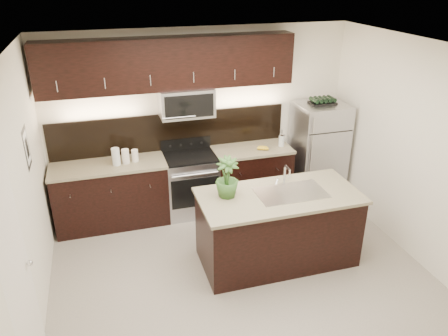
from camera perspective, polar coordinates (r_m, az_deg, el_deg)
name	(u,v)px	position (r m, az deg, el deg)	size (l,w,h in m)	color
ground	(242,275)	(5.51, 2.32, -13.81)	(4.50, 4.50, 0.00)	gray
room_walls	(236,149)	(4.58, 1.52, 2.45)	(4.52, 4.02, 2.71)	silver
counter_run	(177,186)	(6.54, -6.12, -2.29)	(3.51, 0.65, 0.94)	black
upper_fixtures	(172,71)	(6.12, -6.85, 12.41)	(3.49, 0.40, 1.66)	black
island	(277,227)	(5.55, 6.99, -7.70)	(1.96, 0.96, 0.94)	black
sink_faucet	(291,191)	(5.37, 8.69, -3.01)	(0.84, 0.50, 0.28)	silver
refrigerator	(318,152)	(7.06, 12.14, 2.12)	(0.75, 0.68, 1.56)	#B2B2B7
wine_rack	(323,101)	(6.79, 12.75, 8.53)	(0.38, 0.24, 0.09)	black
plant	(227,177)	(5.12, 0.41, -1.23)	(0.28, 0.28, 0.49)	#2E5522
canisters	(123,156)	(6.20, -13.03, 1.50)	(0.36, 0.15, 0.25)	silver
french_press	(281,140)	(6.71, 7.52, 3.63)	(0.09, 0.09, 0.26)	silver
bananas	(260,148)	(6.58, 4.68, 2.68)	(0.18, 0.14, 0.06)	gold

